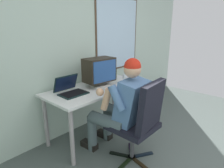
{
  "coord_description": "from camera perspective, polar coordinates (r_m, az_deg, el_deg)",
  "views": [
    {
      "loc": [
        -2.05,
        0.22,
        1.57
      ],
      "look_at": [
        -0.34,
        1.76,
        0.88
      ],
      "focal_mm": 31.09,
      "sensor_mm": 36.0,
      "label": 1
    }
  ],
  "objects": [
    {
      "name": "desk",
      "position": [
        2.77,
        -4.44,
        -2.58
      ],
      "size": [
        1.47,
        0.69,
        0.74
      ],
      "color": "gray",
      "rests_on": "ground"
    },
    {
      "name": "laptop",
      "position": [
        2.52,
        -12.24,
        -1.37
      ],
      "size": [
        0.34,
        0.32,
        0.22
      ],
      "color": "black",
      "rests_on": "desk"
    },
    {
      "name": "person_seated",
      "position": [
        2.34,
        2.68,
        -6.56
      ],
      "size": [
        0.56,
        0.84,
        1.24
      ],
      "color": "#47575B",
      "rests_on": "ground"
    },
    {
      "name": "wine_glass",
      "position": [
        2.9,
        3.92,
        2.02
      ],
      "size": [
        0.08,
        0.08,
        0.13
      ],
      "color": "silver",
      "rests_on": "desk"
    },
    {
      "name": "crt_monitor",
      "position": [
        2.73,
        -3.77,
        4.07
      ],
      "size": [
        0.45,
        0.3,
        0.4
      ],
      "color": "beige",
      "rests_on": "desk"
    },
    {
      "name": "desk_speaker",
      "position": [
        3.15,
        0.35,
        3.11
      ],
      "size": [
        0.1,
        0.08,
        0.16
      ],
      "color": "black",
      "rests_on": "desk"
    },
    {
      "name": "office_chair",
      "position": [
        2.23,
        8.68,
        -9.94
      ],
      "size": [
        0.54,
        0.56,
        1.02
      ],
      "color": "black",
      "rests_on": "ground"
    },
    {
      "name": "wall_rear",
      "position": [
        3.11,
        -6.18,
        13.1
      ],
      "size": [
        5.41,
        0.08,
        2.75
      ],
      "color": "#B2C7B9",
      "rests_on": "ground"
    }
  ]
}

